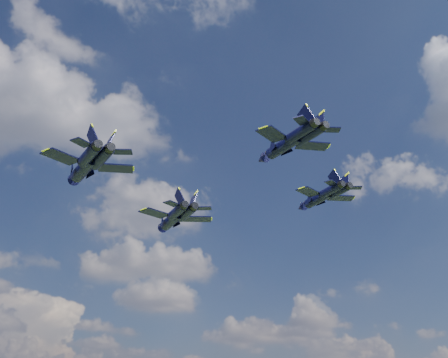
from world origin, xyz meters
TOP-DOWN VIEW (x-y plane):
  - jet_lead at (-4.02, 22.44)m, footprint 13.93×18.15m
  - jet_left at (-21.19, 2.10)m, footprint 13.23×17.71m
  - jet_right at (20.49, 10.96)m, footprint 11.91×15.69m
  - jet_slot at (3.64, -13.82)m, footprint 10.89×14.63m

SIDE VIEW (x-z plane):
  - jet_slot at x=3.64m, z-range 53.86..57.30m
  - jet_left at x=-21.19m, z-range 53.85..58.02m
  - jet_lead at x=-4.02m, z-range 53.95..58.25m
  - jet_right at x=20.49m, z-range 56.95..60.65m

